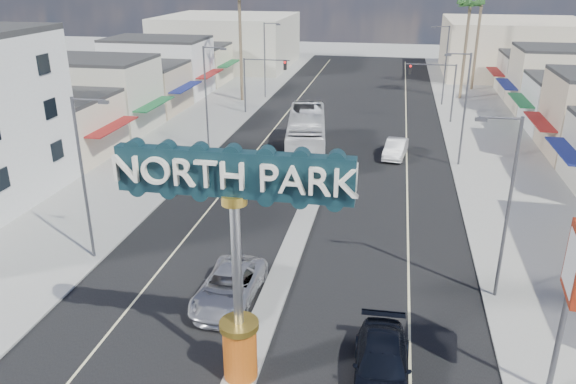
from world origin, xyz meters
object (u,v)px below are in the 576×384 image
at_px(streetlight_l_mid, 208,94).
at_px(city_bus, 306,135).
at_px(suv_left, 229,287).
at_px(streetlight_l_far, 266,57).
at_px(palm_left_far, 239,1).
at_px(palm_right_mid, 470,9).
at_px(streetlight_r_far, 444,62).
at_px(bank_pylon_sign, 573,273).
at_px(streetlight_r_mid, 463,104).
at_px(traffic_signal_right, 436,81).
at_px(gateway_sign, 236,243).
at_px(suv_right, 382,365).
at_px(car_parked_right, 396,148).
at_px(streetlight_r_near, 506,201).
at_px(car_parked_left, 232,166).
at_px(traffic_signal_left, 261,75).
at_px(streetlight_l_near, 85,172).

bearing_deg(streetlight_l_mid, city_bus, 2.79).
bearing_deg(suv_left, streetlight_l_far, 102.10).
xyz_separation_m(palm_left_far, palm_right_mid, (26.00, 6.00, -0.90)).
bearing_deg(streetlight_r_far, palm_left_far, -175.12).
bearing_deg(palm_right_mid, streetlight_l_far, -170.31).
bearing_deg(bank_pylon_sign, palm_left_far, 123.36).
bearing_deg(streetlight_r_mid, traffic_signal_right, 95.10).
distance_m(gateway_sign, streetlight_r_mid, 29.91).
bearing_deg(streetlight_l_far, palm_right_mid, 9.69).
bearing_deg(suv_right, traffic_signal_right, 83.47).
bearing_deg(suv_left, car_parked_right, 74.10).
relative_size(streetlight_l_mid, palm_right_mid, 0.74).
relative_size(streetlight_r_near, streetlight_r_far, 1.00).
height_order(streetlight_r_far, city_bus, streetlight_r_far).
relative_size(streetlight_r_mid, car_parked_left, 2.04).
relative_size(streetlight_l_mid, suv_left, 1.59).
relative_size(gateway_sign, car_parked_left, 2.07).
bearing_deg(traffic_signal_right, palm_right_mid, 72.37).
height_order(traffic_signal_left, car_parked_left, traffic_signal_left).
bearing_deg(streetlight_r_near, traffic_signal_right, 92.10).
bearing_deg(city_bus, suv_left, -97.97).
height_order(streetlight_l_near, palm_left_far, palm_left_far).
height_order(gateway_sign, palm_right_mid, palm_right_mid).
xyz_separation_m(suv_left, car_parked_right, (7.52, 24.09, -0.03)).
height_order(gateway_sign, car_parked_left, gateway_sign).
height_order(streetlight_r_near, streetlight_r_far, same).
relative_size(streetlight_r_mid, suv_left, 1.59).
xyz_separation_m(streetlight_r_near, suv_right, (-5.07, -7.16, -4.29)).
bearing_deg(streetlight_l_near, car_parked_left, 76.00).
bearing_deg(streetlight_r_far, car_parked_right, -103.37).
relative_size(streetlight_r_far, city_bus, 0.70).
bearing_deg(traffic_signal_left, car_parked_right, -40.78).
bearing_deg(palm_left_far, gateway_sign, -74.85).
relative_size(streetlight_l_near, palm_right_mid, 0.74).
distance_m(streetlight_r_near, streetlight_r_far, 42.00).
xyz_separation_m(streetlight_l_near, car_parked_left, (3.57, 14.33, -4.31)).
relative_size(traffic_signal_right, suv_right, 1.12).
bearing_deg(gateway_sign, car_parked_right, 79.35).
bearing_deg(car_parked_right, streetlight_l_near, -119.12).
height_order(gateway_sign, palm_left_far, palm_left_far).
bearing_deg(bank_pylon_sign, car_parked_right, 107.79).
relative_size(traffic_signal_left, city_bus, 0.46).
xyz_separation_m(car_parked_left, bank_pylon_sign, (18.42, -20.99, 4.45)).
bearing_deg(streetlight_l_far, car_parked_right, -52.37).
bearing_deg(suv_left, streetlight_l_near, 163.19).
bearing_deg(traffic_signal_left, streetlight_r_near, -60.01).
height_order(streetlight_l_mid, streetlight_r_far, same).
bearing_deg(traffic_signal_left, streetlight_l_near, -92.10).
xyz_separation_m(streetlight_l_mid, car_parked_right, (15.95, 1.31, -4.31)).
bearing_deg(car_parked_right, palm_right_mid, 80.83).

